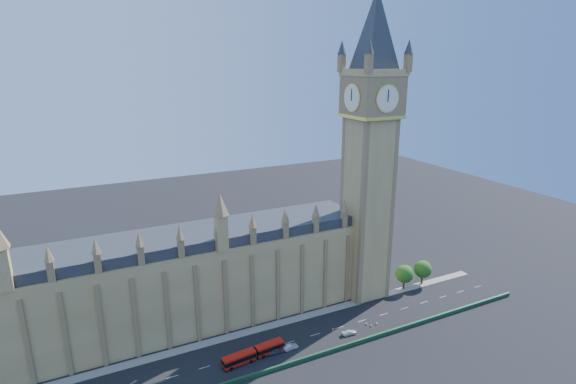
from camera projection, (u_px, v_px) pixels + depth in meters
name	position (u px, v px, depth m)	size (l,w,h in m)	color
ground	(276.00, 346.00, 121.23)	(400.00, 400.00, 0.00)	black
palace_westminster	(162.00, 285.00, 125.72)	(120.00, 20.00, 28.00)	#A0854D
elizabeth_tower	(371.00, 129.00, 134.29)	(20.59, 20.59, 105.00)	#A0854D
bridge_parapet	(291.00, 363.00, 113.31)	(160.00, 0.60, 1.20)	#1E4C2D
kerb_north	(263.00, 328.00, 129.40)	(160.00, 3.00, 0.16)	gray
tree_east_near	(405.00, 273.00, 150.54)	(6.00, 6.00, 8.50)	#382619
tree_east_far	(423.00, 269.00, 153.94)	(6.00, 6.00, 8.50)	#382619
red_bus	(254.00, 354.00, 115.64)	(17.22, 4.16, 2.90)	red
car_grey	(276.00, 351.00, 118.08)	(1.79, 4.46, 1.52)	#3F4147
car_silver	(291.00, 347.00, 119.81)	(1.44, 4.13, 1.36)	#B4B7BC
car_white	(349.00, 332.00, 126.26)	(1.75, 4.31, 1.25)	silver
cone_a	(366.00, 324.00, 130.94)	(0.59, 0.59, 0.71)	black
cone_b	(333.00, 329.00, 128.26)	(0.58, 0.58, 0.73)	black
cone_c	(377.00, 323.00, 131.05)	(0.51, 0.51, 0.77)	black
cone_d	(371.00, 326.00, 130.04)	(0.54, 0.54, 0.71)	black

